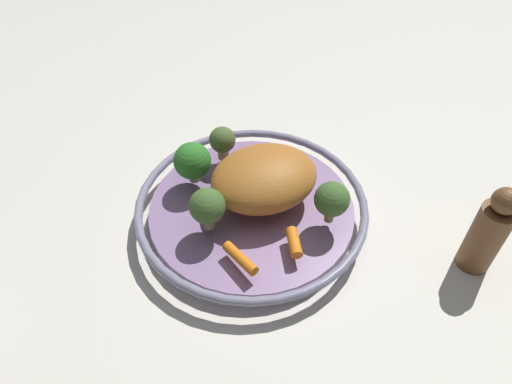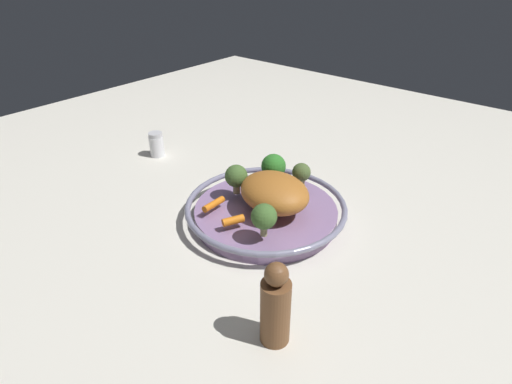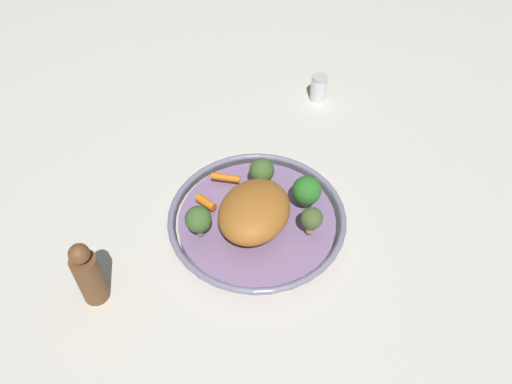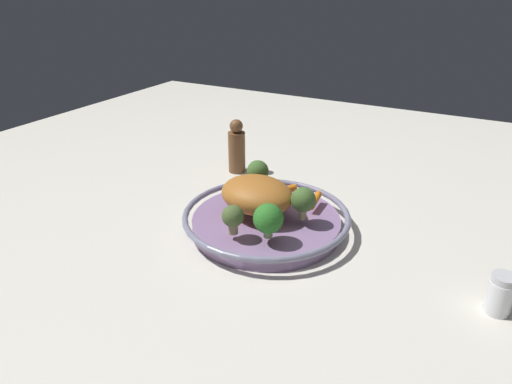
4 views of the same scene
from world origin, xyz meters
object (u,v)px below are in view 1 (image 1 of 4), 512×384
Objects in this scene: broccoli_floret_edge at (192,161)px; baby_carrot_near_rim at (240,258)px; roast_chicken_piece at (265,179)px; pepper_mill at (488,233)px; broccoli_floret_mid at (222,141)px; broccoli_floret_small at (332,200)px; broccoli_floret_large at (207,207)px; baby_carrot_right at (297,241)px; serving_bowl at (252,210)px.

baby_carrot_near_rim is at bearing 171.45° from broccoli_floret_edge.
pepper_mill reaches higher than roast_chicken_piece.
broccoli_floret_small is at bearing -164.84° from broccoli_floret_mid.
broccoli_floret_large is at bearing 163.19° from broccoli_floret_edge.
baby_carrot_near_rim is 0.08m from broccoli_floret_large.
broccoli_floret_mid is at bearing -3.04° from baby_carrot_right.
serving_bowl is at bearing -83.73° from broccoli_floret_large.
baby_carrot_right is (-0.10, -0.00, 0.03)m from serving_bowl.
broccoli_floret_large is at bearing 51.06° from pepper_mill.
broccoli_floret_large is (0.09, 0.08, 0.03)m from baby_carrot_right.
broccoli_floret_large reaches higher than serving_bowl.
broccoli_floret_edge is 0.10m from broccoli_floret_large.
broccoli_floret_edge is at bearing 33.30° from broccoli_floret_small.
roast_chicken_piece reaches higher than broccoli_floret_mid.
serving_bowl is 0.12m from broccoli_floret_mid.
baby_carrot_right is 0.20m from broccoli_floret_edge.
serving_bowl is 5.83× the size of baby_carrot_near_rim.
broccoli_floret_small reaches higher than serving_bowl.
pepper_mill is at bearing -119.10° from baby_carrot_near_rim.
broccoli_floret_small and broccoli_floret_large have the same top height.
broccoli_floret_mid is at bearing 15.16° from broccoli_floret_small.
baby_carrot_near_rim is at bearing -177.57° from broccoli_floret_large.
baby_carrot_near_rim is 0.15m from broccoli_floret_small.
broccoli_floret_small is at bearing -152.12° from roast_chicken_piece.
pepper_mill is at bearing -123.93° from baby_carrot_right.
roast_chicken_piece is at bearing 27.88° from broccoli_floret_small.
serving_bowl is at bearing 36.92° from broccoli_floret_small.
broccoli_floret_large is 0.37m from pepper_mill.
broccoli_floret_large is (-0.01, 0.08, 0.06)m from serving_bowl.
broccoli_floret_small is at bearing 43.77° from pepper_mill.
roast_chicken_piece is 3.62× the size of baby_carrot_right.
broccoli_floret_large is (0.07, 0.00, 0.03)m from baby_carrot_near_rim.
baby_carrot_near_rim is at bearing 76.12° from baby_carrot_right.
serving_bowl is 0.10m from broccoli_floret_large.
broccoli_floret_edge is 0.21m from broccoli_floret_small.
serving_bowl is at bearing 171.48° from broccoli_floret_mid.
broccoli_floret_large is at bearing 60.06° from broccoli_floret_small.
broccoli_floret_edge is (0.17, -0.03, 0.03)m from baby_carrot_near_rim.
serving_bowl is 6.03× the size of broccoli_floret_mid.
baby_carrot_near_rim is (-0.08, 0.07, 0.03)m from serving_bowl.
broccoli_floret_edge is (0.09, 0.07, 0.00)m from roast_chicken_piece.
pepper_mill is (-0.23, -0.29, -0.02)m from broccoli_floret_large.
pepper_mill reaches higher than serving_bowl.
baby_carrot_right is at bearing -103.88° from baby_carrot_near_rim.
broccoli_floret_small reaches higher than broccoli_floret_mid.
baby_carrot_right is at bearing 176.96° from broccoli_floret_mid.
broccoli_floret_edge is 1.16× the size of broccoli_floret_mid.
baby_carrot_near_rim is (-0.08, 0.09, -0.03)m from roast_chicken_piece.
roast_chicken_piece is 1.09× the size of pepper_mill.
broccoli_floret_edge is 1.00× the size of broccoli_floret_large.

